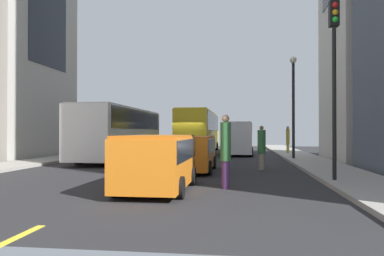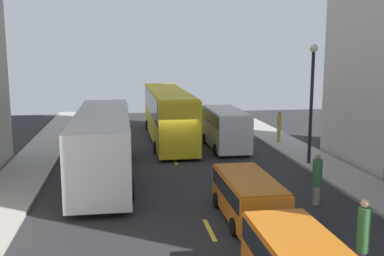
% 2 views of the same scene
% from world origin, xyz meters
% --- Properties ---
extents(ground_plane, '(42.59, 42.59, 0.00)m').
position_xyz_m(ground_plane, '(0.00, 0.00, 0.00)').
color(ground_plane, '#28282B').
extents(sidewalk_west, '(2.56, 44.00, 0.15)m').
position_xyz_m(sidewalk_west, '(-8.01, 0.00, 0.07)').
color(sidewalk_west, '#9E9B93').
rests_on(sidewalk_west, ground).
extents(sidewalk_east, '(2.56, 44.00, 0.15)m').
position_xyz_m(sidewalk_east, '(8.01, 0.00, 0.07)').
color(sidewalk_east, '#9E9B93').
rests_on(sidewalk_east, ground).
extents(lane_stripe_0, '(0.16, 2.00, 0.01)m').
position_xyz_m(lane_stripe_0, '(0.00, -21.00, 0.01)').
color(lane_stripe_0, yellow).
rests_on(lane_stripe_0, ground).
extents(lane_stripe_1, '(0.16, 2.00, 0.01)m').
position_xyz_m(lane_stripe_1, '(0.00, -10.50, 0.01)').
color(lane_stripe_1, yellow).
rests_on(lane_stripe_1, ground).
extents(lane_stripe_2, '(0.16, 2.00, 0.01)m').
position_xyz_m(lane_stripe_2, '(0.00, 0.00, 0.01)').
color(lane_stripe_2, yellow).
rests_on(lane_stripe_2, ground).
extents(lane_stripe_3, '(0.16, 2.00, 0.01)m').
position_xyz_m(lane_stripe_3, '(0.00, 10.50, 0.01)').
color(lane_stripe_3, yellow).
rests_on(lane_stripe_3, ground).
extents(lane_stripe_4, '(0.16, 2.00, 0.01)m').
position_xyz_m(lane_stripe_4, '(0.00, 21.00, 0.01)').
color(lane_stripe_4, yellow).
rests_on(lane_stripe_4, ground).
extents(city_bus_white, '(2.80, 11.81, 3.35)m').
position_xyz_m(city_bus_white, '(-3.95, -3.10, 2.01)').
color(city_bus_white, silver).
rests_on(city_bus_white, ground).
extents(streetcar_yellow, '(2.70, 14.35, 3.59)m').
position_xyz_m(streetcar_yellow, '(0.27, 6.55, 2.13)').
color(streetcar_yellow, yellow).
rests_on(streetcar_yellow, ground).
extents(delivery_van_white, '(2.25, 5.81, 2.58)m').
position_xyz_m(delivery_van_white, '(3.65, 2.75, 1.51)').
color(delivery_van_white, white).
rests_on(delivery_van_white, ground).
extents(car_orange_0, '(2.04, 4.21, 1.73)m').
position_xyz_m(car_orange_0, '(1.30, -15.46, 1.02)').
color(car_orange_0, orange).
rests_on(car_orange_0, ground).
extents(car_orange_1, '(2.00, 4.59, 1.63)m').
position_xyz_m(car_orange_1, '(1.64, -9.66, 0.97)').
color(car_orange_1, orange).
rests_on(car_orange_1, ground).
extents(pedestrian_walking_far, '(0.29, 0.29, 2.13)m').
position_xyz_m(pedestrian_walking_far, '(7.62, 3.59, 1.29)').
color(pedestrian_walking_far, gold).
rests_on(pedestrian_walking_far, ground).
extents(pedestrian_waiting_curb, '(0.34, 0.34, 2.39)m').
position_xyz_m(pedestrian_waiting_curb, '(3.38, -14.75, 1.29)').
color(pedestrian_waiting_curb, '#593372').
rests_on(pedestrian_waiting_curb, ground).
extents(pedestrian_crossing_near, '(0.39, 0.39, 2.13)m').
position_xyz_m(pedestrian_crossing_near, '(4.88, -8.54, 1.12)').
color(pedestrian_crossing_near, gray).
rests_on(pedestrian_crossing_near, ground).
extents(traffic_light_near_corner, '(0.32, 0.44, 6.30)m').
position_xyz_m(traffic_light_near_corner, '(7.13, -13.24, 4.50)').
color(traffic_light_near_corner, black).
rests_on(traffic_light_near_corner, ground).
extents(streetlamp_near, '(0.44, 0.44, 6.52)m').
position_xyz_m(streetlamp_near, '(7.23, -2.34, 4.18)').
color(streetlamp_near, black).
rests_on(streetlamp_near, ground).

